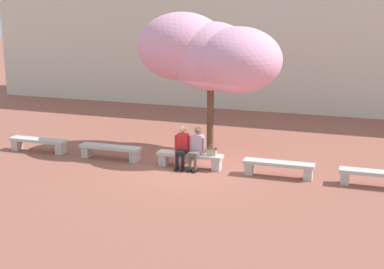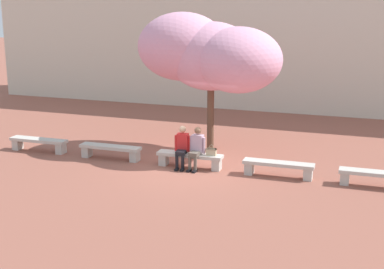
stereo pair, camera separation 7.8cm
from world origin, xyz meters
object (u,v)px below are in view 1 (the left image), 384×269
stone_bench_center (190,158)px  person_seated_left (182,145)px  stone_bench_near_east (278,166)px  person_seated_right (197,147)px  handbag (211,151)px  stone_bench_near_west (110,150)px  stone_bench_east_end (378,176)px  stone_bench_west_end (38,143)px  cherry_tree_main (209,54)px

stone_bench_center → person_seated_left: bearing=-167.2°
person_seated_left → stone_bench_near_east: bearing=1.0°
person_seated_right → handbag: 0.47m
stone_bench_near_west → person_seated_right: size_ratio=1.60×
stone_bench_center → handbag: size_ratio=6.10×
stone_bench_center → stone_bench_east_end: 5.48m
stone_bench_west_end → person_seated_left: (5.25, -0.05, 0.39)m
stone_bench_center → stone_bench_near_east: bearing=0.0°
person_seated_left → handbag: (0.92, 0.05, -0.12)m
person_seated_right → handbag: bearing=6.6°
stone_bench_west_end → handbag: bearing=-0.0°
stone_bench_near_east → handbag: bearing=-180.0°
person_seated_right → stone_bench_near_west: bearing=179.0°
stone_bench_near_west → person_seated_left: 2.54m
stone_bench_near_east → cherry_tree_main: 4.59m
stone_bench_west_end → stone_bench_center: size_ratio=1.00×
handbag → cherry_tree_main: cherry_tree_main is taller
stone_bench_near_east → person_seated_left: bearing=-179.0°
stone_bench_center → cherry_tree_main: bearing=91.5°
stone_bench_west_end → person_seated_right: (5.71, -0.05, 0.39)m
stone_bench_east_end → person_seated_right: (-5.24, -0.05, 0.39)m
stone_bench_near_east → stone_bench_east_end: same height
stone_bench_west_end → stone_bench_near_east: 8.22m
stone_bench_near_west → person_seated_left: size_ratio=1.60×
stone_bench_west_end → cherry_tree_main: cherry_tree_main is taller
stone_bench_west_end → cherry_tree_main: size_ratio=0.42×
stone_bench_west_end → person_seated_right: size_ratio=1.60×
stone_bench_west_end → stone_bench_near_west: size_ratio=1.00×
stone_bench_near_east → person_seated_left: size_ratio=1.60×
stone_bench_near_west → stone_bench_center: 2.74m
stone_bench_west_end → stone_bench_near_west: bearing=0.0°
stone_bench_near_west → stone_bench_center: (2.74, 0.00, 0.00)m
stone_bench_west_end → stone_bench_east_end: (10.96, 0.00, 0.00)m
stone_bench_near_east → cherry_tree_main: size_ratio=0.42×
stone_bench_near_west → cherry_tree_main: 4.52m
stone_bench_center → person_seated_left: 0.46m
stone_bench_east_end → cherry_tree_main: (-5.53, 2.08, 2.98)m
stone_bench_west_end → stone_bench_near_west: 2.74m
person_seated_right → person_seated_left: bearing=180.0°
stone_bench_center → person_seated_right: (0.24, -0.05, 0.39)m
stone_bench_west_end → stone_bench_east_end: 10.96m
stone_bench_near_west → person_seated_right: (2.98, -0.05, 0.39)m
stone_bench_center → stone_bench_near_east: size_ratio=1.00×
stone_bench_near_east → person_seated_left: person_seated_left is taller
person_seated_right → stone_bench_near_east: bearing=1.2°
person_seated_right → cherry_tree_main: 3.37m
stone_bench_west_end → handbag: size_ratio=6.10×
stone_bench_near_west → stone_bench_near_east: same height
handbag → stone_bench_near_west: bearing=180.0°
stone_bench_near_west → stone_bench_center: size_ratio=1.00×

